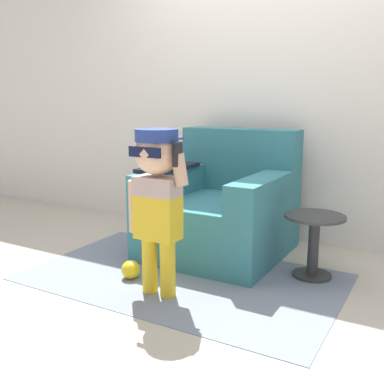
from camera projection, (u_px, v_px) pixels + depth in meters
name	position (u px, v px, depth m)	size (l,w,h in m)	color
ground_plane	(230.00, 259.00, 3.23)	(10.00, 10.00, 0.00)	#BCB29E
wall_back	(270.00, 78.00, 3.56)	(10.00, 0.05, 2.60)	silver
armchair	(221.00, 209.00, 3.34)	(0.95, 0.98, 0.91)	teal
person_child	(157.00, 187.00, 2.52)	(0.40, 0.30, 0.97)	gold
side_table	(314.00, 240.00, 2.87)	(0.38, 0.38, 0.41)	#333333
rug	(183.00, 277.00, 2.90)	(1.98, 1.20, 0.01)	gray
toy_ball	(131.00, 270.00, 2.87)	(0.12, 0.12, 0.12)	yellow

